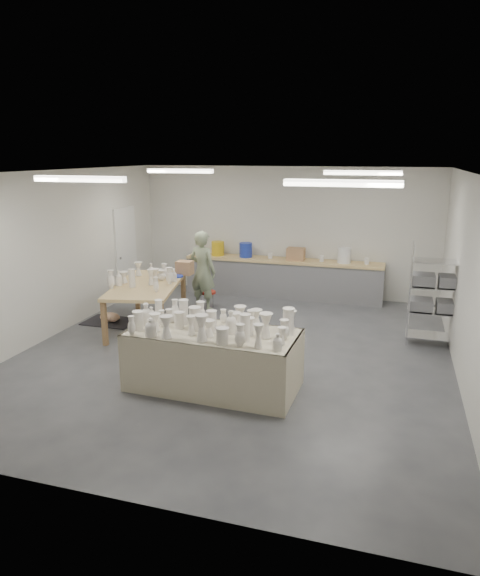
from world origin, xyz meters
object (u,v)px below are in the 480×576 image
(work_table, at_px, (151,282))
(potter, at_px, (203,271))
(red_stool, at_px, (208,293))
(drying_table, at_px, (213,356))

(work_table, relative_size, potter, 1.45)
(work_table, bearing_deg, red_stool, 54.68)
(red_stool, bearing_deg, drying_table, -68.42)
(drying_table, height_order, red_stool, drying_table)
(drying_table, bearing_deg, potter, 115.01)
(work_table, relative_size, red_stool, 5.43)
(drying_table, relative_size, potter, 1.42)
(drying_table, height_order, work_table, drying_table)
(drying_table, distance_m, potter, 3.84)
(potter, height_order, red_stool, potter)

